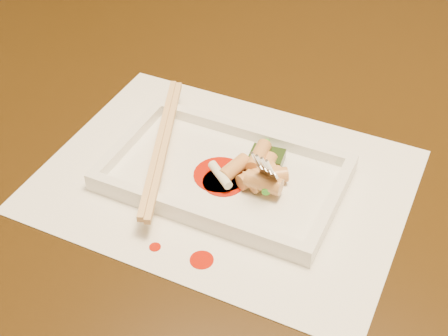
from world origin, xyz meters
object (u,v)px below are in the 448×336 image
at_px(table, 320,204).
at_px(fork, 293,130).
at_px(chopstick_a, 159,143).
at_px(placemat, 224,180).
at_px(plate_base, 224,177).

bearing_deg(table, fork, -99.90).
bearing_deg(chopstick_a, table, 33.79).
xyz_separation_m(placemat, plate_base, (0.00, 0.00, 0.00)).
distance_m(table, plate_base, 0.18).
xyz_separation_m(table, plate_base, (-0.09, -0.11, 0.11)).
xyz_separation_m(table, chopstick_a, (-0.17, -0.11, 0.13)).
distance_m(placemat, plate_base, 0.00).
distance_m(table, placemat, 0.17).
xyz_separation_m(table, placemat, (-0.09, -0.11, 0.10)).
bearing_deg(fork, plate_base, -165.58).
height_order(table, fork, fork).
bearing_deg(placemat, plate_base, 0.00).
bearing_deg(table, plate_base, -127.50).
bearing_deg(chopstick_a, plate_base, 0.00).
height_order(table, chopstick_a, chopstick_a).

